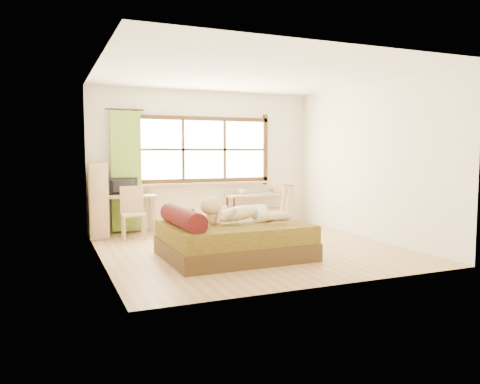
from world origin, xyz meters
name	(u,v)px	position (x,y,z in m)	size (l,w,h in m)	color
floor	(249,248)	(0.00, 0.00, 0.00)	(4.50, 4.50, 0.00)	#9E754C
ceiling	(250,74)	(0.00, 0.00, 2.70)	(4.50, 4.50, 0.00)	white
wall_back	(204,160)	(0.00, 2.25, 1.35)	(4.50, 4.50, 0.00)	silver
wall_front	(332,167)	(0.00, -2.25, 1.35)	(4.50, 4.50, 0.00)	silver
wall_left	(99,164)	(-2.25, 0.00, 1.35)	(4.50, 4.50, 0.00)	silver
wall_right	(368,161)	(2.25, 0.00, 1.35)	(4.50, 4.50, 0.00)	silver
window	(204,152)	(0.00, 2.22, 1.51)	(2.80, 0.16, 1.46)	#FFEDBF
curtain	(126,171)	(-1.55, 2.13, 1.15)	(0.55, 0.10, 2.20)	olive
bed	(231,239)	(-0.50, -0.47, 0.27)	(2.00, 1.62, 0.75)	#34250F
woman	(245,202)	(-0.30, -0.52, 0.79)	(1.38, 0.40, 0.59)	#D5B189
kitten	(184,216)	(-1.17, -0.37, 0.61)	(0.30, 0.12, 0.24)	black
desk	(123,201)	(-1.64, 1.95, 0.63)	(1.18, 0.59, 0.72)	tan
monitor	(122,186)	(-1.64, 2.00, 0.88)	(0.55, 0.07, 0.32)	black
chair	(133,209)	(-1.54, 1.58, 0.50)	(0.43, 0.43, 0.91)	tan
pipe_shelf	(256,202)	(1.06, 2.07, 0.47)	(1.32, 0.53, 0.73)	tan
cup	(242,192)	(0.74, 2.07, 0.70)	(0.14, 0.14, 0.11)	gray
book	(264,193)	(1.24, 2.07, 0.65)	(0.15, 0.21, 0.02)	gray
bookshelf	(99,200)	(-2.08, 1.83, 0.67)	(0.37, 0.60, 1.31)	tan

